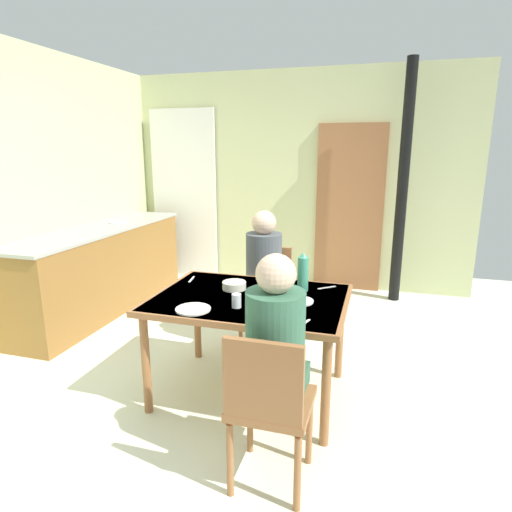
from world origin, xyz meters
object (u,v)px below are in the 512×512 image
at_px(dining_table, 250,307).
at_px(person_far_diner, 263,263).
at_px(chair_far_diner, 267,290).
at_px(water_bottle_green_near, 303,273).
at_px(kitchen_counter, 101,269).
at_px(water_bottle_green_far, 270,286).
at_px(person_near_diner, 276,337).
at_px(chair_near_diner, 269,402).
at_px(serving_bowl_center, 234,285).

distance_m(dining_table, person_far_diner, 0.71).
relative_size(chair_far_diner, water_bottle_green_near, 3.13).
height_order(kitchen_counter, water_bottle_green_far, water_bottle_green_far).
bearing_deg(person_near_diner, water_bottle_green_far, 107.63).
height_order(chair_near_diner, person_far_diner, person_far_diner).
relative_size(kitchen_counter, serving_bowl_center, 14.22).
height_order(kitchen_counter, serving_bowl_center, kitchen_counter).
xyz_separation_m(dining_table, chair_far_diner, (-0.10, 0.83, -0.16)).
height_order(kitchen_counter, chair_far_diner, kitchen_counter).
relative_size(chair_near_diner, water_bottle_green_near, 3.13).
bearing_deg(chair_far_diner, serving_bowl_center, 85.11).
bearing_deg(chair_far_diner, chair_near_diner, 105.04).
height_order(person_near_diner, serving_bowl_center, person_near_diner).
bearing_deg(water_bottle_green_near, person_near_diner, -88.09).
bearing_deg(kitchen_counter, chair_near_diner, -39.90).
height_order(dining_table, person_far_diner, person_far_diner).
relative_size(dining_table, serving_bowl_center, 7.69).
distance_m(person_near_diner, person_far_diner, 1.46).
relative_size(kitchen_counter, person_far_diner, 3.14).
bearing_deg(dining_table, kitchen_counter, 150.22).
distance_m(person_far_diner, water_bottle_green_far, 0.86).
bearing_deg(kitchen_counter, water_bottle_green_far, -30.28).
distance_m(dining_table, chair_far_diner, 0.85).
xyz_separation_m(chair_far_diner, person_near_diner, (0.45, -1.53, 0.28)).
xyz_separation_m(kitchen_counter, person_far_diner, (1.94, -0.47, 0.33)).
relative_size(person_near_diner, serving_bowl_center, 4.53).
xyz_separation_m(water_bottle_green_near, water_bottle_green_far, (-0.15, -0.36, -0.00)).
xyz_separation_m(chair_far_diner, person_far_diner, (-0.00, -0.14, 0.28)).
bearing_deg(water_bottle_green_near, water_bottle_green_far, -112.98).
height_order(person_near_diner, water_bottle_green_near, person_near_diner).
xyz_separation_m(kitchen_counter, water_bottle_green_near, (2.35, -0.93, 0.41)).
bearing_deg(kitchen_counter, dining_table, -29.78).
relative_size(person_far_diner, serving_bowl_center, 4.53).
xyz_separation_m(chair_far_diner, water_bottle_green_near, (0.42, -0.60, 0.36)).
relative_size(person_near_diner, person_far_diner, 1.00).
bearing_deg(chair_far_diner, person_far_diner, 90.00).
height_order(kitchen_counter, water_bottle_green_near, water_bottle_green_near).
bearing_deg(water_bottle_green_far, person_far_diner, 107.95).
bearing_deg(water_bottle_green_far, chair_near_diner, -75.61).
bearing_deg(water_bottle_green_far, dining_table, 144.08).
bearing_deg(water_bottle_green_near, chair_near_diner, -88.33).
bearing_deg(water_bottle_green_near, serving_bowl_center, -167.41).
distance_m(kitchen_counter, serving_bowl_center, 2.17).
distance_m(chair_far_diner, serving_bowl_center, 0.75).
distance_m(kitchen_counter, person_far_diner, 2.02).
distance_m(dining_table, chair_near_diner, 0.92).
xyz_separation_m(chair_far_diner, water_bottle_green_far, (0.26, -0.95, 0.36)).
height_order(dining_table, chair_near_diner, chair_near_diner).
distance_m(chair_near_diner, person_far_diner, 1.61).
bearing_deg(kitchen_counter, serving_bowl_center, -28.92).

